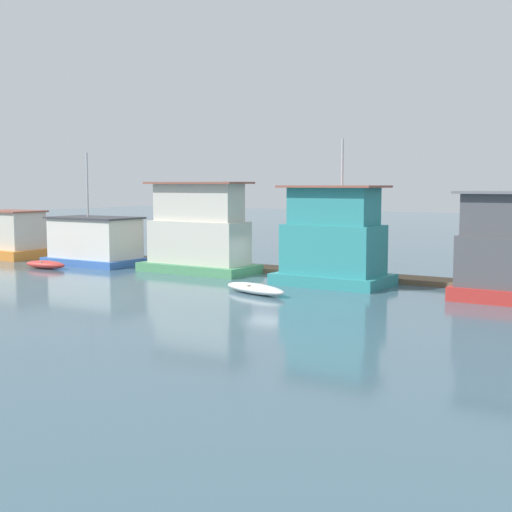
{
  "coord_description": "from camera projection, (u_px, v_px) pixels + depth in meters",
  "views": [
    {
      "loc": [
        21.9,
        -34.68,
        5.45
      ],
      "look_at": [
        0.0,
        -1.0,
        1.4
      ],
      "focal_mm": 50.0,
      "sensor_mm": 36.0,
      "label": 1
    }
  ],
  "objects": [
    {
      "name": "ground_plane",
      "position": [
        265.0,
        279.0,
        41.36
      ],
      "size": [
        200.0,
        200.0,
        0.0
      ],
      "primitive_type": "plane",
      "color": "#426070"
    },
    {
      "name": "houseboat_blue",
      "position": [
        95.0,
        242.0,
        48.56
      ],
      "size": [
        6.63,
        4.0,
        7.6
      ],
      "color": "#3866B7",
      "rests_on": "ground_plane"
    },
    {
      "name": "mooring_post_near_left",
      "position": [
        21.0,
        244.0,
        55.48
      ],
      "size": [
        0.21,
        0.21,
        1.58
      ],
      "primitive_type": "cylinder",
      "color": "brown",
      "rests_on": "ground_plane"
    },
    {
      "name": "dinghy_red",
      "position": [
        45.0,
        265.0,
        46.22
      ],
      "size": [
        3.22,
        1.36,
        0.53
      ],
      "color": "red",
      "rests_on": "ground_plane"
    },
    {
      "name": "houseboat_green",
      "position": [
        198.0,
        233.0,
        44.12
      ],
      "size": [
        7.4,
        3.47,
        5.6
      ],
      "color": "#4C9360",
      "rests_on": "ground_plane"
    },
    {
      "name": "houseboat_orange",
      "position": [
        11.0,
        236.0,
        53.1
      ],
      "size": [
        5.51,
        3.97,
        3.52
      ],
      "color": "orange",
      "rests_on": "ground_plane"
    },
    {
      "name": "houseboat_teal",
      "position": [
        333.0,
        242.0,
        38.5
      ],
      "size": [
        6.07,
        3.73,
        7.85
      ],
      "color": "teal",
      "rests_on": "ground_plane"
    },
    {
      "name": "dinghy_white",
      "position": [
        255.0,
        289.0,
        35.6
      ],
      "size": [
        4.3,
        2.23,
        0.51
      ],
      "color": "white",
      "rests_on": "ground_plane"
    },
    {
      "name": "dock_walkway",
      "position": [
        291.0,
        271.0,
        43.81
      ],
      "size": [
        59.6,
        2.01,
        0.3
      ],
      "primitive_type": "cube",
      "color": "brown",
      "rests_on": "ground_plane"
    }
  ]
}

